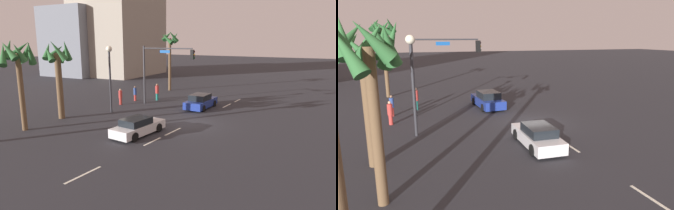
{
  "view_description": "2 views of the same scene",
  "coord_description": "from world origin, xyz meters",
  "views": [
    {
      "loc": [
        -20.69,
        -11.03,
        6.58
      ],
      "look_at": [
        -0.57,
        1.74,
        1.46
      ],
      "focal_mm": 31.77,
      "sensor_mm": 36.0,
      "label": 1
    },
    {
      "loc": [
        -19.16,
        8.61,
        6.04
      ],
      "look_at": [
        -1.04,
        2.42,
        1.69
      ],
      "focal_mm": 31.92,
      "sensor_mm": 36.0,
      "label": 2
    }
  ],
  "objects": [
    {
      "name": "car_2",
      "position": [
        5.69,
        1.82,
        0.66
      ],
      "size": [
        4.64,
        2.1,
        1.45
      ],
      "color": "navy",
      "rests_on": "ground_plane"
    },
    {
      "name": "traffic_signal",
      "position": [
        4.85,
        6.05,
        4.2
      ],
      "size": [
        1.06,
        5.68,
        6.13
      ],
      "color": "#38383D",
      "rests_on": "ground_plane"
    },
    {
      "name": "lane_stripe_1",
      "position": [
        -11.26,
        0.0,
        0.01
      ],
      "size": [
        2.35,
        0.14,
        0.01
      ],
      "primitive_type": "cube",
      "color": "silver",
      "rests_on": "ground_plane"
    },
    {
      "name": "ground_plane",
      "position": [
        0.0,
        0.0,
        0.0
      ],
      "size": [
        220.0,
        220.0,
        0.0
      ],
      "primitive_type": "plane",
      "color": "#28282D"
    },
    {
      "name": "lane_stripe_4",
      "position": [
        8.21,
        0.0,
        0.01
      ],
      "size": [
        2.21,
        0.14,
        0.01
      ],
      "primitive_type": "cube",
      "color": "silver",
      "rests_on": "ground_plane"
    },
    {
      "name": "lane_stripe_3",
      "position": [
        -2.6,
        0.0,
        0.01
      ],
      "size": [
        2.2,
        0.14,
        0.01
      ],
      "primitive_type": "cube",
      "color": "silver",
      "rests_on": "ground_plane"
    },
    {
      "name": "pedestrian_1",
      "position": [
        5.1,
        9.71,
        0.88
      ],
      "size": [
        0.44,
        0.44,
        1.67
      ],
      "color": "#BF3833",
      "rests_on": "ground_plane"
    },
    {
      "name": "lane_stripe_2",
      "position": [
        -5.24,
        0.0,
        0.01
      ],
      "size": [
        1.91,
        0.14,
        0.01
      ],
      "primitive_type": "cube",
      "color": "silver",
      "rests_on": "ground_plane"
    },
    {
      "name": "car_1",
      "position": [
        -4.57,
        1.75,
        0.6
      ],
      "size": [
        4.43,
        1.92,
        1.28
      ],
      "color": "silver",
      "rests_on": "ground_plane"
    },
    {
      "name": "palm_tree_0",
      "position": [
        13.47,
        10.3,
        6.2
      ],
      "size": [
        2.53,
        2.7,
        8.02
      ],
      "color": "brown",
      "rests_on": "ground_plane"
    },
    {
      "name": "palm_tree_3",
      "position": [
        -8.25,
        9.74,
        5.26
      ],
      "size": [
        2.82,
        2.75,
        6.81
      ],
      "color": "brown",
      "rests_on": "ground_plane"
    },
    {
      "name": "palm_tree_2",
      "position": [
        -4.45,
        10.22,
        4.71
      ],
      "size": [
        2.43,
        2.7,
        6.77
      ],
      "color": "brown",
      "rests_on": "ground_plane"
    },
    {
      "name": "lane_stripe_5",
      "position": [
        11.36,
        0.0,
        0.01
      ],
      "size": [
        1.85,
        0.14,
        0.01
      ],
      "primitive_type": "cube",
      "color": "silver",
      "rests_on": "ground_plane"
    },
    {
      "name": "pedestrian_0",
      "position": [
        6.72,
        7.83,
        1.0
      ],
      "size": [
        0.48,
        0.48,
        1.9
      ],
      "color": "#1E7266",
      "rests_on": "ground_plane"
    },
    {
      "name": "pedestrian_2",
      "position": [
        2.68,
        9.74,
        0.89
      ],
      "size": [
        0.5,
        0.5,
        1.7
      ],
      "color": "#BF3833",
      "rests_on": "ground_plane"
    },
    {
      "name": "streetlamp",
      "position": [
        -0.45,
        8.15,
        4.33
      ],
      "size": [
        0.56,
        0.56,
        6.19
      ],
      "color": "#2D2D33",
      "rests_on": "ground_plane"
    }
  ]
}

